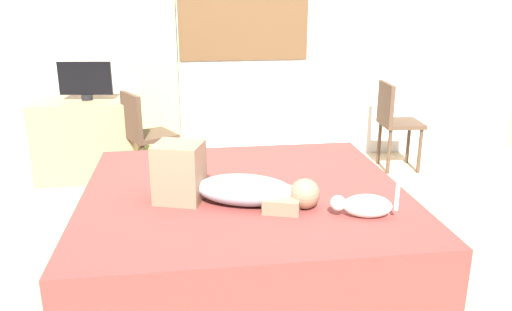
% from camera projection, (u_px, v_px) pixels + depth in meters
% --- Properties ---
extents(ground_plane, '(16.00, 16.00, 0.00)m').
position_uv_depth(ground_plane, '(256.00, 274.00, 3.15)').
color(ground_plane, tan).
extents(back_wall_with_window, '(6.40, 0.14, 2.90)m').
position_uv_depth(back_wall_with_window, '(223.00, 17.00, 4.96)').
color(back_wall_with_window, silver).
rests_on(back_wall_with_window, ground).
extents(bed, '(2.00, 1.88, 0.52)m').
position_uv_depth(bed, '(245.00, 229.00, 3.17)').
color(bed, '#997A56').
rests_on(bed, ground).
extents(person_lying, '(0.93, 0.50, 0.34)m').
position_uv_depth(person_lying, '(228.00, 184.00, 2.85)').
color(person_lying, '#8C939E').
rests_on(person_lying, bed).
extents(cat, '(0.35, 0.17, 0.21)m').
position_uv_depth(cat, '(364.00, 205.00, 2.68)').
color(cat, silver).
rests_on(cat, bed).
extents(desk, '(0.90, 0.56, 0.74)m').
position_uv_depth(desk, '(87.00, 139.00, 4.74)').
color(desk, '#997A56').
rests_on(desk, ground).
extents(tv_monitor, '(0.48, 0.10, 0.35)m').
position_uv_depth(tv_monitor, '(85.00, 80.00, 4.57)').
color(tv_monitor, black).
rests_on(tv_monitor, desk).
extents(cup, '(0.07, 0.07, 0.09)m').
position_uv_depth(cup, '(126.00, 95.00, 4.63)').
color(cup, white).
rests_on(cup, desk).
extents(chair_by_desk, '(0.51, 0.51, 0.86)m').
position_uv_depth(chair_by_desk, '(143.00, 132.00, 4.45)').
color(chair_by_desk, '#4C3828').
rests_on(chair_by_desk, ground).
extents(chair_spare, '(0.40, 0.40, 0.86)m').
position_uv_depth(chair_spare, '(394.00, 119.00, 4.92)').
color(chair_spare, '#4C3828').
rests_on(chair_spare, ground).
extents(curtain_left, '(0.44, 0.06, 2.52)m').
position_uv_depth(curtain_left, '(153.00, 39.00, 4.82)').
color(curtain_left, '#ADCC75').
rests_on(curtain_left, ground).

